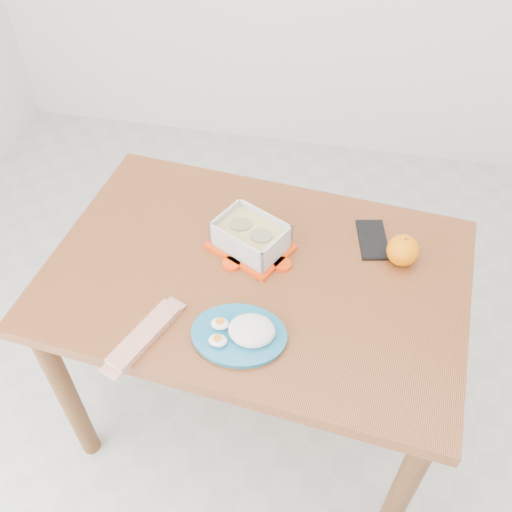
% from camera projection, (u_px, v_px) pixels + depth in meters
% --- Properties ---
extents(ground, '(3.50, 3.50, 0.00)m').
position_uv_depth(ground, '(279.00, 439.00, 2.00)').
color(ground, '#B7B7B2').
rests_on(ground, ground).
extents(dining_table, '(1.19, 0.86, 0.75)m').
position_uv_depth(dining_table, '(256.00, 296.00, 1.61)').
color(dining_table, '#964F2A').
rests_on(dining_table, ground).
extents(food_container, '(0.26, 0.24, 0.09)m').
position_uv_depth(food_container, '(251.00, 237.00, 1.56)').
color(food_container, '#FF3C07').
rests_on(food_container, dining_table).
extents(orange_fruit, '(0.09, 0.09, 0.09)m').
position_uv_depth(orange_fruit, '(403.00, 250.00, 1.53)').
color(orange_fruit, orange).
rests_on(orange_fruit, dining_table).
extents(rice_plate, '(0.24, 0.24, 0.06)m').
position_uv_depth(rice_plate, '(243.00, 332.00, 1.37)').
color(rice_plate, '#1B6D94').
rests_on(rice_plate, dining_table).
extents(candy_bar, '(0.13, 0.22, 0.02)m').
position_uv_depth(candy_bar, '(144.00, 335.00, 1.38)').
color(candy_bar, '#B42609').
rests_on(candy_bar, dining_table).
extents(smartphone, '(0.11, 0.17, 0.01)m').
position_uv_depth(smartphone, '(373.00, 240.00, 1.61)').
color(smartphone, black).
rests_on(smartphone, dining_table).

